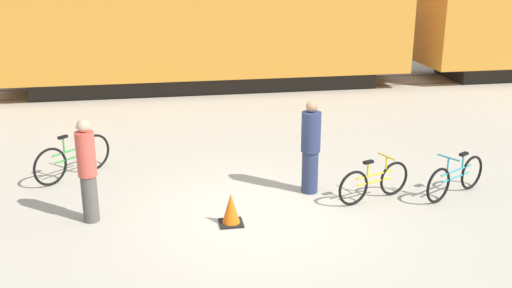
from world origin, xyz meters
The scene contains 10 objects.
ground_plane centered at (0.00, 0.00, 0.00)m, with size 80.00×80.00×0.00m, color #B2A893.
freight_train centered at (0.00, 10.10, 2.63)m, with size 41.43×2.94×5.04m.
rail_near centered at (0.00, 9.38, 0.01)m, with size 53.43×0.07×0.01m, color #4C4238.
rail_far centered at (0.00, 10.82, 0.01)m, with size 53.43×0.07×0.01m, color #4C4238.
bicycle_teal centered at (3.73, 0.16, 0.36)m, with size 1.55×0.87×0.84m.
bicycle_yellow centered at (2.15, 0.23, 0.35)m, with size 1.55×0.61×0.82m.
bicycle_green centered at (-3.44, 2.40, 0.40)m, with size 1.37×1.32×0.95m.
person_in_red centered at (-2.92, 0.21, 0.92)m, with size 0.32×0.32×1.81m.
person_in_navy centered at (1.08, 0.81, 0.90)m, with size 0.37×0.37×1.80m.
traffic_cone centered at (-0.59, -0.32, 0.25)m, with size 0.40×0.40×0.55m.
Camera 1 is at (-1.76, -9.47, 4.46)m, focal length 42.00 mm.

